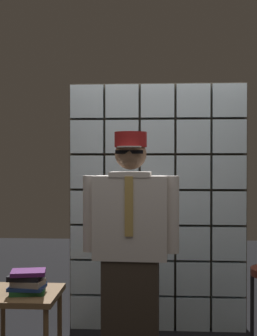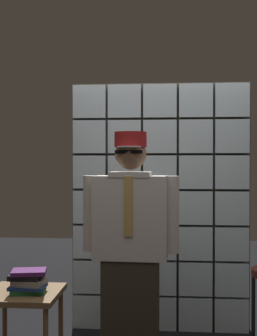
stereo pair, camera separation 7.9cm
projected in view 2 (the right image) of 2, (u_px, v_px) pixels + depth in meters
name	position (u px, v px, depth m)	size (l,w,h in m)	color
glass_block_wall	(160.00, 207.00, 4.12)	(1.58, 0.10, 2.21)	silver
standing_person	(131.00, 249.00, 3.23)	(0.68, 0.29, 1.69)	#382D23
side_table	(24.00, 302.00, 3.35)	(0.52, 0.52, 0.55)	brown
book_stack	(28.00, 282.00, 3.30)	(0.27, 0.22, 0.17)	#1E592D
coffee_mug	(37.00, 283.00, 3.39)	(0.13, 0.08, 0.09)	navy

